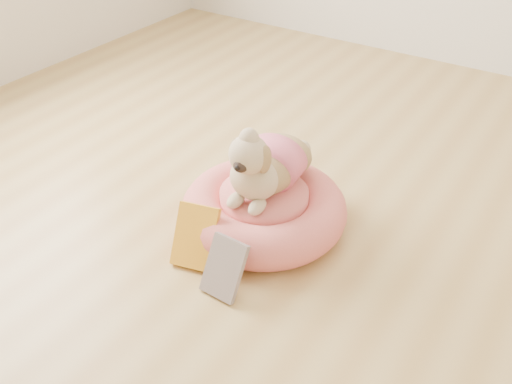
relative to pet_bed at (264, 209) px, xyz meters
The scene contains 5 objects.
floor 0.50m from the pet_bed, 61.90° to the right, with size 4.50×4.50×0.00m, color #B3894A.
pet_bed is the anchor object (origin of this frame).
dog 0.22m from the pet_bed, 115.05° to the left, with size 0.27×0.39×0.28m, color brown, non-canonical shape.
book_yellow 0.28m from the pet_bed, 108.54° to the right, with size 0.13×0.03×0.20m, color yellow.
book_white 0.33m from the pet_bed, 78.14° to the right, with size 0.12×0.02×0.18m, color white.
Camera 1 is at (0.60, -0.89, 1.23)m, focal length 40.00 mm.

